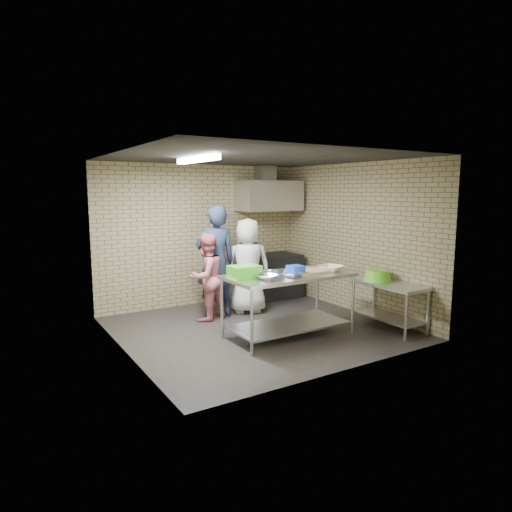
{
  "coord_description": "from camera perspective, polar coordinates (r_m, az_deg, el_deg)",
  "views": [
    {
      "loc": [
        -3.68,
        -5.89,
        2.2
      ],
      "look_at": [
        0.1,
        0.2,
        1.15
      ],
      "focal_mm": 31.33,
      "sensor_mm": 36.0,
      "label": 1
    }
  ],
  "objects": [
    {
      "name": "mixing_bowl_a",
      "position": [
        6.26,
        1.59,
        -2.72
      ],
      "size": [
        0.38,
        0.38,
        0.07
      ],
      "primitive_type": "imported",
      "rotation": [
        0.0,
        0.0,
        0.31
      ],
      "color": "silver",
      "rests_on": "prep_table"
    },
    {
      "name": "woman_pink",
      "position": [
        7.65,
        -6.35,
        -2.67
      ],
      "size": [
        0.87,
        0.77,
        1.49
      ],
      "primitive_type": "imported",
      "rotation": [
        0.0,
        0.0,
        3.48
      ],
      "color": "#CB6B75",
      "rests_on": "floor"
    },
    {
      "name": "prep_table",
      "position": [
        6.81,
        4.17,
        -6.29
      ],
      "size": [
        1.92,
        0.96,
        0.96
      ],
      "primitive_type": "cube",
      "color": "silver",
      "rests_on": "floor"
    },
    {
      "name": "stove",
      "position": [
        9.23,
        1.85,
        -2.61
      ],
      "size": [
        1.2,
        0.7,
        0.9
      ],
      "primitive_type": "cube",
      "color": "black",
      "rests_on": "floor"
    },
    {
      "name": "ceramic_bowl",
      "position": [
        7.02,
        9.57,
        -1.56
      ],
      "size": [
        0.46,
        0.46,
        0.09
      ],
      "primitive_type": "imported",
      "rotation": [
        0.0,
        0.0,
        0.31
      ],
      "color": "beige",
      "rests_on": "prep_table"
    },
    {
      "name": "back_wall",
      "position": [
        8.74,
        -6.8,
        2.69
      ],
      "size": [
        4.2,
        0.06,
        2.7
      ],
      "primitive_type": "cube",
      "color": "#90855A",
      "rests_on": "ground"
    },
    {
      "name": "bottle_green",
      "position": [
        9.52,
        3.36,
        7.2
      ],
      "size": [
        0.06,
        0.06,
        0.15
      ],
      "primitive_type": "cylinder",
      "color": "green",
      "rests_on": "wall_shelf"
    },
    {
      "name": "wall_shelf",
      "position": [
        9.43,
        2.61,
        6.62
      ],
      "size": [
        0.8,
        0.2,
        0.04
      ],
      "primitive_type": "cube",
      "color": "#3F2B19",
      "rests_on": "back_wall"
    },
    {
      "name": "range_hood",
      "position": [
        9.1,
        1.72,
        7.7
      ],
      "size": [
        1.3,
        0.6,
        0.6
      ],
      "primitive_type": "cube",
      "color": "silver",
      "rests_on": "back_wall"
    },
    {
      "name": "hood_duct",
      "position": [
        9.23,
        1.21,
        10.5
      ],
      "size": [
        0.35,
        0.3,
        0.3
      ],
      "primitive_type": "cube",
      "color": "#A5A8AD",
      "rests_on": "back_wall"
    },
    {
      "name": "left_wall",
      "position": [
        6.15,
        -16.66,
        0.06
      ],
      "size": [
        0.06,
        4.0,
        2.7
      ],
      "primitive_type": "cube",
      "color": "#90855A",
      "rests_on": "ground"
    },
    {
      "name": "bottle_red",
      "position": [
        9.29,
        1.33,
        7.28
      ],
      "size": [
        0.07,
        0.07,
        0.18
      ],
      "primitive_type": "cylinder",
      "color": "#B22619",
      "rests_on": "wall_shelf"
    },
    {
      "name": "cutting_board",
      "position": [
        6.9,
        6.67,
        -1.92
      ],
      "size": [
        0.59,
        0.45,
        0.03
      ],
      "primitive_type": "cube",
      "color": "tan",
      "rests_on": "prep_table"
    },
    {
      "name": "fluorescent_fixture",
      "position": [
        6.48,
        -7.52,
        12.16
      ],
      "size": [
        0.1,
        1.25,
        0.08
      ],
      "primitive_type": "cube",
      "color": "white",
      "rests_on": "ceiling"
    },
    {
      "name": "front_wall",
      "position": [
        5.42,
        11.44,
        -0.84
      ],
      "size": [
        4.2,
        0.06,
        2.7
      ],
      "primitive_type": "cube",
      "color": "#90855A",
      "rests_on": "ground"
    },
    {
      "name": "blue_tub",
      "position": [
        6.65,
        5.08,
        -1.81
      ],
      "size": [
        0.21,
        0.21,
        0.14
      ],
      "primitive_type": "cube",
      "color": "blue",
      "rests_on": "prep_table"
    },
    {
      "name": "mixing_bowl_c",
      "position": [
        6.47,
        4.65,
        -2.41
      ],
      "size": [
        0.35,
        0.35,
        0.07
      ],
      "primitive_type": "imported",
      "rotation": [
        0.0,
        0.0,
        0.31
      ],
      "color": "silver",
      "rests_on": "prep_table"
    },
    {
      "name": "mixing_bowl_b",
      "position": [
        6.58,
        1.84,
        -2.2
      ],
      "size": [
        0.29,
        0.29,
        0.07
      ],
      "primitive_type": "imported",
      "rotation": [
        0.0,
        0.0,
        0.31
      ],
      "color": "silver",
      "rests_on": "prep_table"
    },
    {
      "name": "side_counter",
      "position": [
        7.5,
        16.6,
        -6.1
      ],
      "size": [
        0.6,
        1.2,
        0.75
      ],
      "primitive_type": "cube",
      "color": "silver",
      "rests_on": "floor"
    },
    {
      "name": "floor",
      "position": [
        7.28,
        0.16,
        -9.25
      ],
      "size": [
        4.2,
        4.2,
        0.0
      ],
      "primitive_type": "plane",
      "color": "black",
      "rests_on": "ground"
    },
    {
      "name": "green_crate",
      "position": [
        6.42,
        -1.48,
        -2.01
      ],
      "size": [
        0.43,
        0.32,
        0.17
      ],
      "primitive_type": "cube",
      "color": "green",
      "rests_on": "prep_table"
    },
    {
      "name": "green_basin",
      "position": [
        7.55,
        15.22,
        -2.37
      ],
      "size": [
        0.46,
        0.46,
        0.17
      ],
      "primitive_type": null,
      "color": "#59C626",
      "rests_on": "side_counter"
    },
    {
      "name": "ceiling",
      "position": [
        6.96,
        0.17,
        12.46
      ],
      "size": [
        4.2,
        4.2,
        0.0
      ],
      "primitive_type": "plane",
      "rotation": [
        3.14,
        0.0,
        0.0
      ],
      "color": "black",
      "rests_on": "ground"
    },
    {
      "name": "right_wall",
      "position": [
        8.29,
        12.58,
        2.25
      ],
      "size": [
        0.06,
        4.0,
        2.7
      ],
      "primitive_type": "cube",
      "color": "#90855A",
      "rests_on": "ground"
    },
    {
      "name": "woman_white",
      "position": [
        8.05,
        -1.06,
        -1.26
      ],
      "size": [
        0.98,
        0.82,
        1.72
      ],
      "primitive_type": "imported",
      "rotation": [
        0.0,
        0.0,
        2.75
      ],
      "color": "silver",
      "rests_on": "floor"
    },
    {
      "name": "man_navy",
      "position": [
        7.79,
        -5.16,
        -0.74
      ],
      "size": [
        0.77,
        0.56,
        1.95
      ],
      "primitive_type": "imported",
      "rotation": [
        0.0,
        0.0,
        3.01
      ],
      "color": "black",
      "rests_on": "floor"
    }
  ]
}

